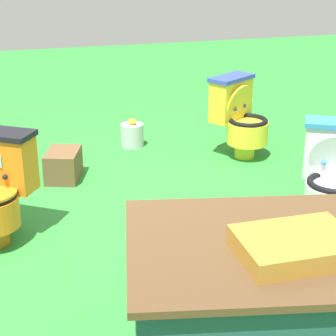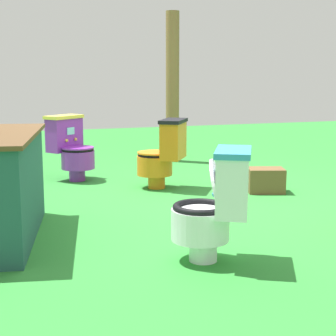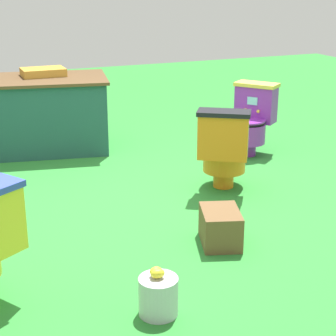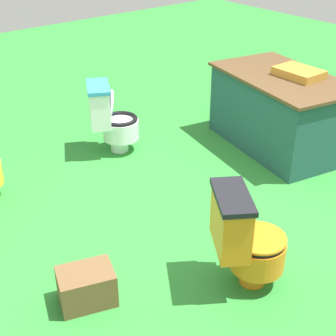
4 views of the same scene
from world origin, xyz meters
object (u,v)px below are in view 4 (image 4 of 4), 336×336
Objects in this scene: toilet_orange at (246,239)px; vendor_table at (280,111)px; small_crate at (87,286)px; toilet_white at (111,118)px.

toilet_orange is 2.20m from vendor_table.
toilet_orange is 1.09m from small_crate.
vendor_table reaches higher than small_crate.
small_crate is (1.71, -1.33, -0.25)m from toilet_white.
vendor_table is 4.48× the size of small_crate.
toilet_orange is 0.45× the size of vendor_table.
vendor_table reaches higher than toilet_orange.
toilet_white is 1.73m from vendor_table.
toilet_white reaches higher than small_crate.
toilet_orange is at bearing -55.93° from vendor_table.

